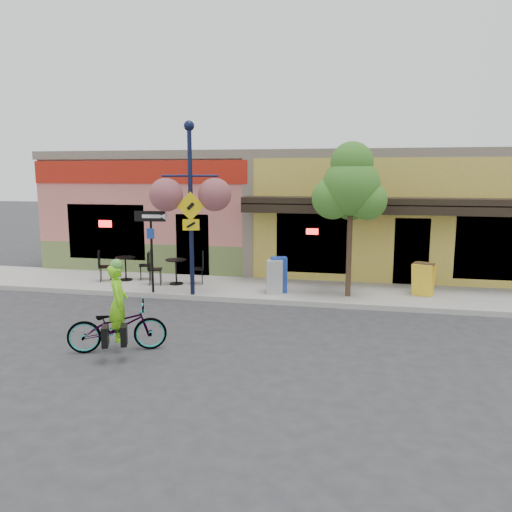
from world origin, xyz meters
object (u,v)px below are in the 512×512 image
(building, at_px, (293,209))
(newspaper_box_grey, at_px, (275,277))
(lamp_post, at_px, (191,210))
(street_tree, at_px, (350,220))
(newspaper_box_blue, at_px, (279,275))
(one_way_sign, at_px, (152,252))
(cyclist_rider, at_px, (119,314))
(bicycle, at_px, (117,326))

(building, relative_size, newspaper_box_grey, 18.06)
(building, bearing_deg, newspaper_box_grey, -87.11)
(lamp_post, distance_m, street_tree, 4.60)
(newspaper_box_blue, height_order, newspaper_box_grey, newspaper_box_blue)
(newspaper_box_blue, xyz_separation_m, street_tree, (2.08, -0.12, 1.72))
(building, relative_size, newspaper_box_blue, 17.15)
(lamp_post, relative_size, newspaper_box_blue, 4.76)
(lamp_post, distance_m, one_way_sign, 1.80)
(building, height_order, newspaper_box_grey, building)
(building, height_order, street_tree, street_tree)
(building, bearing_deg, cyclist_rider, -100.64)
(newspaper_box_blue, relative_size, street_tree, 0.24)
(cyclist_rider, height_order, street_tree, street_tree)
(lamp_post, bearing_deg, one_way_sign, 162.98)
(newspaper_box_grey, bearing_deg, newspaper_box_blue, 67.18)
(cyclist_rider, distance_m, one_way_sign, 4.68)
(building, relative_size, cyclist_rider, 11.23)
(bicycle, bearing_deg, newspaper_box_blue, -48.44)
(street_tree, bearing_deg, building, 111.98)
(bicycle, distance_m, lamp_post, 4.97)
(bicycle, xyz_separation_m, street_tree, (4.65, 5.23, 1.87))
(cyclist_rider, bearing_deg, newspaper_box_blue, -48.01)
(newspaper_box_blue, bearing_deg, building, 79.60)
(cyclist_rider, distance_m, newspaper_box_grey, 5.66)
(newspaper_box_grey, bearing_deg, building, 87.52)
(newspaper_box_blue, bearing_deg, lamp_post, -174.95)
(cyclist_rider, xyz_separation_m, one_way_sign, (-1.20, 4.49, 0.57))
(building, xyz_separation_m, one_way_sign, (-3.33, -6.85, -0.87))
(one_way_sign, bearing_deg, cyclist_rider, -80.35)
(one_way_sign, relative_size, street_tree, 0.55)
(bicycle, height_order, newspaper_box_blue, newspaper_box_blue)
(one_way_sign, distance_m, newspaper_box_grey, 3.76)
(newspaper_box_blue, bearing_deg, cyclist_rider, -129.38)
(newspaper_box_blue, bearing_deg, one_way_sign, 178.83)
(bicycle, relative_size, newspaper_box_grey, 2.03)
(building, relative_size, street_tree, 4.04)
(newspaper_box_blue, xyz_separation_m, newspaper_box_grey, (-0.08, -0.24, -0.03))
(newspaper_box_blue, height_order, street_tree, street_tree)
(building, height_order, one_way_sign, building)
(one_way_sign, xyz_separation_m, newspaper_box_blue, (3.72, 0.85, -0.70))
(street_tree, bearing_deg, bicycle, -131.64)
(bicycle, relative_size, newspaper_box_blue, 1.93)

